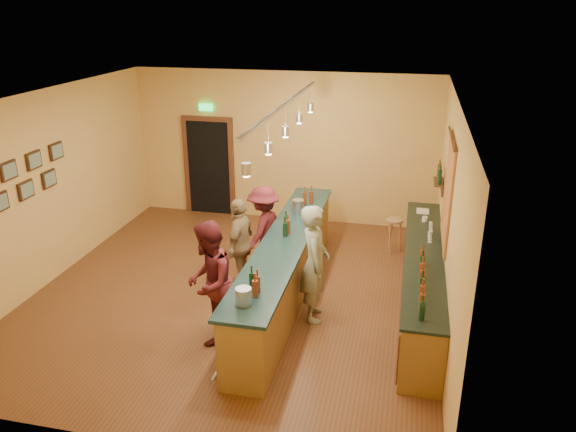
% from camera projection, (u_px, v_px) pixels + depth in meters
% --- Properties ---
extents(floor, '(7.00, 7.00, 0.00)m').
position_uv_depth(floor, '(237.00, 292.00, 9.33)').
color(floor, brown).
rests_on(floor, ground).
extents(ceiling, '(6.50, 7.00, 0.02)m').
position_uv_depth(ceiling, '(230.00, 98.00, 8.18)').
color(ceiling, silver).
rests_on(ceiling, wall_back).
extents(wall_back, '(6.50, 0.02, 3.20)m').
position_uv_depth(wall_back, '(284.00, 148.00, 11.94)').
color(wall_back, '#DFBE53').
rests_on(wall_back, floor).
extents(wall_front, '(6.50, 0.02, 3.20)m').
position_uv_depth(wall_front, '(126.00, 317.00, 5.56)').
color(wall_front, '#DFBE53').
rests_on(wall_front, floor).
extents(wall_left, '(0.02, 7.00, 3.20)m').
position_uv_depth(wall_left, '(49.00, 187.00, 9.41)').
color(wall_left, '#DFBE53').
rests_on(wall_left, floor).
extents(wall_right, '(0.02, 7.00, 3.20)m').
position_uv_depth(wall_right, '(449.00, 218.00, 8.09)').
color(wall_right, '#DFBE53').
rests_on(wall_right, floor).
extents(doorway, '(1.15, 0.09, 2.48)m').
position_uv_depth(doorway, '(209.00, 165.00, 12.43)').
color(doorway, black).
rests_on(doorway, wall_back).
extents(tapestry, '(0.03, 1.40, 1.60)m').
position_uv_depth(tapestry, '(448.00, 193.00, 8.37)').
color(tapestry, maroon).
rests_on(tapestry, wall_right).
extents(bottle_shelf, '(0.17, 0.55, 0.54)m').
position_uv_depth(bottle_shelf, '(440.00, 176.00, 9.81)').
color(bottle_shelf, '#462215').
rests_on(bottle_shelf, wall_right).
extents(picture_grid, '(0.06, 2.20, 0.70)m').
position_uv_depth(picture_grid, '(18.00, 181.00, 8.60)').
color(picture_grid, '#382111').
rests_on(picture_grid, wall_left).
extents(back_counter, '(0.60, 4.55, 1.27)m').
position_uv_depth(back_counter, '(422.00, 279.00, 8.71)').
color(back_counter, olive).
rests_on(back_counter, floor).
extents(tasting_bar, '(0.73, 5.10, 1.38)m').
position_uv_depth(tasting_bar, '(286.00, 264.00, 8.94)').
color(tasting_bar, olive).
rests_on(tasting_bar, floor).
extents(pendant_track, '(0.11, 4.60, 0.50)m').
position_uv_depth(pendant_track, '(285.00, 115.00, 8.08)').
color(pendant_track, silver).
rests_on(pendant_track, ceiling).
extents(bartender, '(0.55, 0.73, 1.81)m').
position_uv_depth(bartender, '(315.00, 263.00, 8.27)').
color(bartender, gray).
rests_on(bartender, floor).
extents(customer_a, '(0.77, 0.94, 1.78)m').
position_uv_depth(customer_a, '(209.00, 283.00, 7.75)').
color(customer_a, '#59191E').
rests_on(customer_a, floor).
extents(customer_b, '(0.44, 0.95, 1.58)m').
position_uv_depth(customer_b, '(240.00, 244.00, 9.22)').
color(customer_b, '#997A51').
rests_on(customer_b, floor).
extents(customer_c, '(0.80, 1.12, 1.57)m').
position_uv_depth(customer_c, '(264.00, 229.00, 9.82)').
color(customer_c, '#59191E').
rests_on(customer_c, floor).
extents(bar_stool, '(0.32, 0.32, 0.66)m').
position_uv_depth(bar_stool, '(394.00, 227.00, 10.65)').
color(bar_stool, '#A06648').
rests_on(bar_stool, floor).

